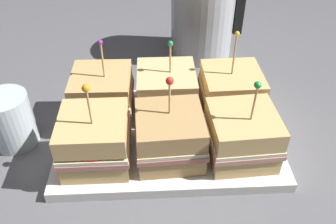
# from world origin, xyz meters

# --- Properties ---
(ground_plane) EXTENTS (6.00, 6.00, 0.00)m
(ground_plane) POSITION_xyz_m (0.00, 0.00, 0.00)
(ground_plane) COLOR slate
(serving_platter) EXTENTS (0.38, 0.26, 0.02)m
(serving_platter) POSITION_xyz_m (0.00, 0.00, 0.01)
(serving_platter) COLOR white
(serving_platter) RESTS_ON ground_plane
(sandwich_front_left) EXTENTS (0.11, 0.11, 0.15)m
(sandwich_front_left) POSITION_xyz_m (-0.12, -0.06, 0.06)
(sandwich_front_left) COLOR tan
(sandwich_front_left) RESTS_ON serving_platter
(sandwich_front_center) EXTENTS (0.11, 0.11, 0.15)m
(sandwich_front_center) POSITION_xyz_m (0.00, -0.05, 0.06)
(sandwich_front_center) COLOR tan
(sandwich_front_center) RESTS_ON serving_platter
(sandwich_front_right) EXTENTS (0.11, 0.11, 0.15)m
(sandwich_front_right) POSITION_xyz_m (0.11, -0.06, 0.06)
(sandwich_front_right) COLOR tan
(sandwich_front_right) RESTS_ON serving_platter
(sandwich_back_left) EXTENTS (0.11, 0.11, 0.15)m
(sandwich_back_left) POSITION_xyz_m (-0.11, 0.06, 0.06)
(sandwich_back_left) COLOR tan
(sandwich_back_left) RESTS_ON serving_platter
(sandwich_back_center) EXTENTS (0.11, 0.11, 0.15)m
(sandwich_back_center) POSITION_xyz_m (-0.00, 0.06, 0.06)
(sandwich_back_center) COLOR #DBB77A
(sandwich_back_center) RESTS_ON serving_platter
(sandwich_back_right) EXTENTS (0.11, 0.11, 0.16)m
(sandwich_back_right) POSITION_xyz_m (0.12, 0.06, 0.06)
(sandwich_back_right) COLOR tan
(sandwich_back_right) RESTS_ON serving_platter
(kettle_steel) EXTENTS (0.17, 0.14, 0.24)m
(kettle_steel) POSITION_xyz_m (0.10, 0.30, 0.11)
(kettle_steel) COLOR #B7BABF
(kettle_steel) RESTS_ON ground_plane
(drinking_glass) EXTENTS (0.08, 0.08, 0.10)m
(drinking_glass) POSITION_xyz_m (-0.27, 0.01, 0.05)
(drinking_glass) COLOR silver
(drinking_glass) RESTS_ON ground_plane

